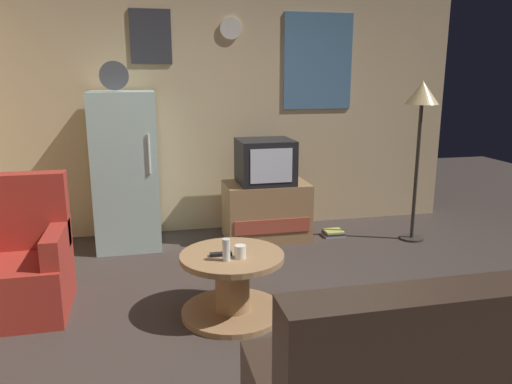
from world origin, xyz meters
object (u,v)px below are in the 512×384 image
Objects in this scene: wine_glass at (226,250)px; fridge at (126,170)px; standing_lamp at (422,106)px; armchair at (18,265)px; remote_control at (221,254)px; book_stack at (333,233)px; coffee_table at (232,284)px; tv_stand at (266,211)px; mug_ceramic_white at (240,252)px; crt_tv at (265,162)px.

fridge is at bearing 110.70° from wine_glass.
standing_lamp is 1.66× the size of armchair.
remote_control is 2.11m from book_stack.
remote_control is at bearing -68.88° from fridge.
standing_lamp reaches higher than coffee_table.
wine_glass is (-0.06, -0.11, 0.30)m from coffee_table.
tv_stand is at bearing 67.66° from wine_glass.
book_stack is at bearing 159.93° from standing_lamp.
tv_stand is 0.76m from book_stack.
coffee_table is (0.73, -1.67, -0.53)m from fridge.
armchair is at bearing 161.46° from mug_ceramic_white.
crt_tv reaches higher than coffee_table.
crt_tv is 2.53× the size of book_stack.
coffee_table is (-0.64, -1.57, -0.07)m from tv_stand.
mug_ceramic_white is (-0.58, -1.66, -0.31)m from crt_tv.
wine_glass is at bearing -20.58° from armchair.
coffee_table is at bearing -149.98° from standing_lamp.
book_stack is (2.81, 1.06, -0.31)m from armchair.
remote_control is (-0.72, -1.59, 0.17)m from tv_stand.
armchair reaches higher than coffee_table.
tv_stand is 1.17× the size of coffee_table.
mug_ceramic_white is (-2.05, -1.29, -0.86)m from standing_lamp.
tv_stand is 1.78m from mug_ceramic_white.
crt_tv is (1.35, -0.10, 0.05)m from fridge.
tv_stand is 0.53× the size of standing_lamp.
remote_control is at bearing -150.57° from standing_lamp.
wine_glass is at bearing -111.96° from crt_tv.
wine_glass reaches higher than mug_ceramic_white.
crt_tv is (-0.01, -0.00, 0.51)m from tv_stand.
remote_control reaches higher than book_stack.
fridge is 1.92m from wine_glass.
tv_stand is 1.56× the size of crt_tv.
coffee_table is 4.80× the size of wine_glass.
fridge is 1.36m from crt_tv.
crt_tv reaches higher than wine_glass.
wine_glass is at bearing -69.30° from fridge.
standing_lamp is at bearing 12.51° from armchair.
remote_control is (-0.02, 0.10, -0.06)m from wine_glass.
wine_glass is (0.67, -1.79, -0.23)m from fridge.
standing_lamp is at bearing -9.41° from fridge.
wine_glass is 1.00× the size of remote_control.
fridge is 1.45m from tv_stand.
standing_lamp is 2.21× the size of coffee_table.
standing_lamp is at bearing 32.32° from mug_ceramic_white.
crt_tv is 1.77m from remote_control.
crt_tv is at bearing 68.04° from wine_glass.
remote_control is at bearing -168.50° from coffee_table.
fridge is at bearing 109.60° from remote_control.
wine_glass is 0.12m from remote_control.
mug_ceramic_white is at bearing -65.65° from coffee_table.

